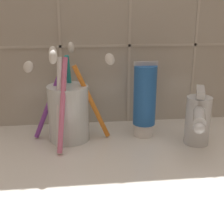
{
  "coord_description": "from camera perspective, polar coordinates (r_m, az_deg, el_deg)",
  "views": [
    {
      "loc": [
        -9.85,
        -45.69,
        26.67
      ],
      "look_at": [
        -3.99,
        4.33,
        9.42
      ],
      "focal_mm": 50.0,
      "sensor_mm": 36.0,
      "label": 1
    }
  ],
  "objects": [
    {
      "name": "sink_counter",
      "position": [
        0.53,
        4.87,
        -9.94
      ],
      "size": [
        56.94,
        39.58,
        2.0
      ],
      "primitive_type": "cube",
      "color": "silver",
      "rests_on": "ground"
    },
    {
      "name": "sink_faucet",
      "position": [
        0.59,
        15.46,
        -1.21
      ],
      "size": [
        6.27,
        11.94,
        10.59
      ],
      "rotation": [
        0.0,
        0.0,
        -1.93
      ],
      "color": "silver",
      "rests_on": "sink_counter"
    },
    {
      "name": "toothpaste_tube",
      "position": [
        0.61,
        5.99,
        2.18
      ],
      "size": [
        4.57,
        4.35,
        14.86
      ],
      "color": "white",
      "rests_on": "sink_counter"
    },
    {
      "name": "toothbrush_cup",
      "position": [
        0.59,
        -7.99,
        0.3
      ],
      "size": [
        17.2,
        15.1,
        18.57
      ],
      "color": "silver",
      "rests_on": "sink_counter"
    },
    {
      "name": "tile_wall_backsplash",
      "position": [
        0.66,
        1.93,
        17.23
      ],
      "size": [
        66.94,
        1.72,
        49.46
      ],
      "color": "#B7B2A8",
      "rests_on": "ground"
    }
  ]
}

